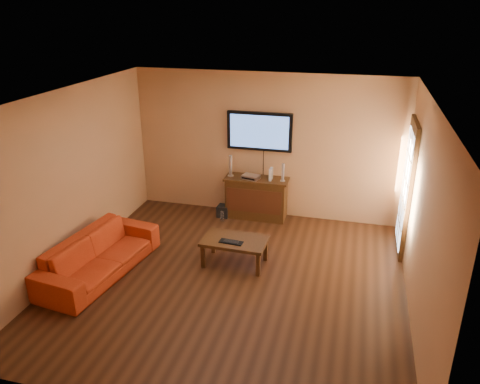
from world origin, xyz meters
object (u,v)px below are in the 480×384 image
(sofa, at_px, (99,249))
(game_console, at_px, (271,174))
(speaker_right, at_px, (283,173))
(keyboard, at_px, (231,242))
(coffee_table, at_px, (235,243))
(media_console, at_px, (256,198))
(av_receiver, at_px, (251,177))
(television, at_px, (259,131))
(speaker_left, at_px, (231,167))
(bottle, at_px, (222,216))
(subwoofer, at_px, (224,211))

(sofa, bearing_deg, game_console, -32.22)
(speaker_right, relative_size, game_console, 1.50)
(keyboard, bearing_deg, coffee_table, 75.40)
(coffee_table, distance_m, sofa, 2.05)
(coffee_table, bearing_deg, media_console, 91.81)
(av_receiver, distance_m, keyboard, 1.87)
(game_console, bearing_deg, television, 144.40)
(keyboard, bearing_deg, av_receiver, 93.95)
(sofa, distance_m, keyboard, 1.99)
(av_receiver, bearing_deg, speaker_left, -172.31)
(speaker_left, relative_size, speaker_right, 1.21)
(television, height_order, coffee_table, television)
(coffee_table, distance_m, av_receiver, 1.78)
(speaker_right, xyz_separation_m, bottle, (-1.07, -0.31, -0.85))
(media_console, relative_size, bottle, 5.66)
(av_receiver, xyz_separation_m, game_console, (0.37, 0.03, 0.08))
(media_console, bearing_deg, sofa, -126.07)
(media_console, xyz_separation_m, subwoofer, (-0.61, -0.13, -0.29))
(television, xyz_separation_m, av_receiver, (-0.10, -0.24, -0.81))
(television, xyz_separation_m, sofa, (-1.85, -2.72, -1.23))
(television, relative_size, subwoofer, 5.46)
(sofa, height_order, subwoofer, sofa)
(speaker_right, height_order, av_receiver, speaker_right)
(speaker_right, bearing_deg, sofa, -132.91)
(game_console, bearing_deg, coffee_table, -95.82)
(av_receiver, bearing_deg, bottle, -135.48)
(speaker_left, bearing_deg, game_console, -0.78)
(bottle, relative_size, keyboard, 0.56)
(television, height_order, bottle, television)
(speaker_left, xyz_separation_m, av_receiver, (0.40, -0.04, -0.15))
(sofa, relative_size, subwoofer, 9.42)
(av_receiver, distance_m, subwoofer, 0.88)
(game_console, bearing_deg, speaker_left, -179.61)
(coffee_table, xyz_separation_m, sofa, (-1.90, -0.77, 0.04))
(coffee_table, relative_size, av_receiver, 3.29)
(subwoofer, bearing_deg, speaker_left, 51.25)
(game_console, height_order, subwoofer, game_console)
(media_console, relative_size, sofa, 0.57)
(speaker_left, height_order, bottle, speaker_left)
(bottle, bearing_deg, sofa, -119.89)
(media_console, xyz_separation_m, television, (0.00, 0.19, 1.24))
(speaker_left, bearing_deg, keyboard, -74.25)
(av_receiver, relative_size, subwoofer, 1.40)
(speaker_right, distance_m, bottle, 1.40)
(media_console, height_order, subwoofer, media_console)
(coffee_table, bearing_deg, bottle, 113.94)
(television, xyz_separation_m, keyboard, (0.03, -2.06, -1.20))
(sofa, bearing_deg, television, -26.33)
(speaker_right, xyz_separation_m, game_console, (-0.22, 0.01, -0.04))
(sofa, distance_m, game_console, 3.33)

